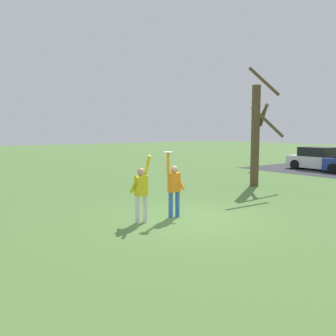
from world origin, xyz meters
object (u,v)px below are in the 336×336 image
at_px(person_defender, 141,190).
at_px(frisbee_disc, 168,152).
at_px(bare_tree_tall, 257,132).
at_px(person_catcher, 174,187).
at_px(parked_car_white, 318,159).
at_px(lamppost_by_lot, 257,133).

height_order(person_defender, frisbee_disc, frisbee_disc).
relative_size(person_defender, bare_tree_tall, 0.36).
distance_m(person_catcher, person_defender, 1.20).
distance_m(person_catcher, parked_car_white, 17.16).
distance_m(person_catcher, frisbee_disc, 1.13).
relative_size(person_catcher, person_defender, 1.02).
bearing_deg(person_defender, bare_tree_tall, 20.32).
bearing_deg(parked_car_white, person_defender, -74.38).
xyz_separation_m(frisbee_disc, parked_car_white, (-4.65, 16.74, -1.37)).
distance_m(frisbee_disc, lamppost_by_lot, 16.51).
relative_size(person_defender, lamppost_by_lot, 0.48).
bearing_deg(parked_car_white, lamppost_by_lot, -144.52).
height_order(parked_car_white, lamppost_by_lot, lamppost_by_lot).
relative_size(bare_tree_tall, lamppost_by_lot, 1.33).
height_order(person_defender, bare_tree_tall, bare_tree_tall).
bearing_deg(person_defender, lamppost_by_lot, 31.46).
xyz_separation_m(parked_car_white, lamppost_by_lot, (-3.48, -2.38, 1.86)).
xyz_separation_m(person_catcher, lamppost_by_lot, (-8.15, 14.13, 1.60)).
distance_m(person_defender, bare_tree_tall, 8.89).
height_order(frisbee_disc, bare_tree_tall, bare_tree_tall).
relative_size(frisbee_disc, lamppost_by_lot, 0.06).
bearing_deg(person_defender, person_catcher, 0.00).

